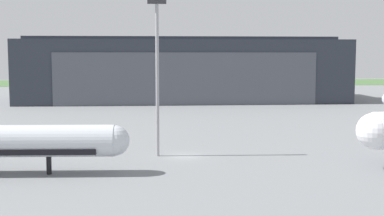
{
  "coord_description": "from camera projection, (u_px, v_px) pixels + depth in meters",
  "views": [
    {
      "loc": [
        -4.34,
        -66.53,
        13.02
      ],
      "look_at": [
        2.16,
        15.61,
        4.71
      ],
      "focal_mm": 48.92,
      "sensor_mm": 36.0,
      "label": 1
    }
  ],
  "objects": [
    {
      "name": "ground_plane",
      "position": [
        185.0,
        156.0,
        67.63
      ],
      "size": [
        440.0,
        440.0,
        0.0
      ],
      "primitive_type": "plane",
      "color": "slate"
    },
    {
      "name": "apron_light_mast",
      "position": [
        157.0,
        65.0,
        66.74
      ],
      "size": [
        2.4,
        0.5,
        20.3
      ],
      "color": "#99999E",
      "rests_on": "ground_plane"
    },
    {
      "name": "ops_van",
      "position": [
        382.0,
        120.0,
        95.74
      ],
      "size": [
        4.23,
        5.29,
        2.14
      ],
      "color": "silver",
      "rests_on": "ground_plane"
    },
    {
      "name": "grass_field_strip",
      "position": [
        160.0,
        83.0,
        250.01
      ],
      "size": [
        440.0,
        56.0,
        0.08
      ],
      "primitive_type": "cube",
      "color": "#496D3D",
      "rests_on": "ground_plane"
    },
    {
      "name": "maintenance_hangar",
      "position": [
        182.0,
        70.0,
        153.18
      ],
      "size": [
        90.34,
        35.7,
        18.44
      ],
      "color": "#2D333D",
      "rests_on": "ground_plane"
    }
  ]
}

